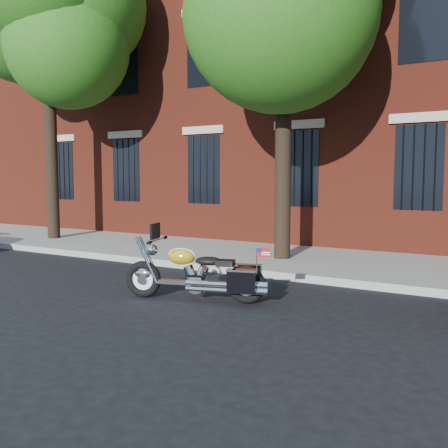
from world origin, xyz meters
The scene contains 6 objects.
ground centered at (0.00, 0.00, 0.00)m, with size 120.00×120.00×0.00m, color black.
curb centered at (0.00, 1.38, 0.07)m, with size 40.00×0.16×0.15m, color gray.
sidewalk centered at (0.00, 3.26, 0.07)m, with size 40.00×3.60×0.15m, color gray.
building centered at (0.00, 10.06, 6.00)m, with size 26.00×10.08×12.00m.
tree_left centered at (-7.08, 2.96, 6.18)m, with size 4.12×3.92×8.54m.
motorcycle centered at (0.77, -0.86, 0.41)m, with size 2.43×1.11×1.23m.
Camera 1 is at (5.04, -7.37, 1.96)m, focal length 40.00 mm.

